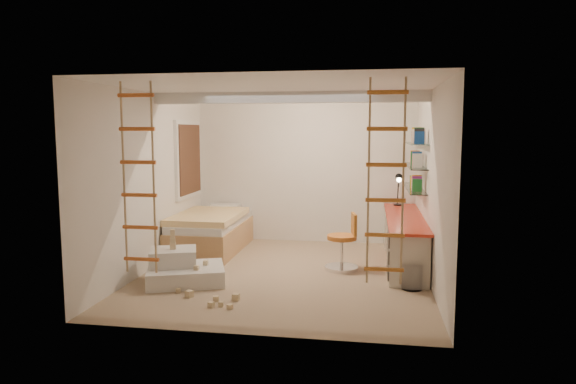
% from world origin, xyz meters
% --- Properties ---
extents(floor, '(4.50, 4.50, 0.00)m').
position_xyz_m(floor, '(0.00, 0.00, 0.00)').
color(floor, tan).
rests_on(floor, ground).
extents(ceiling_beam, '(4.00, 0.18, 0.16)m').
position_xyz_m(ceiling_beam, '(0.00, 0.30, 2.52)').
color(ceiling_beam, white).
rests_on(ceiling_beam, ceiling).
extents(window_frame, '(0.06, 1.15, 1.35)m').
position_xyz_m(window_frame, '(-1.97, 1.50, 1.55)').
color(window_frame, white).
rests_on(window_frame, wall_left).
extents(window_blind, '(0.02, 1.00, 1.20)m').
position_xyz_m(window_blind, '(-1.93, 1.50, 1.55)').
color(window_blind, '#4C2D1E').
rests_on(window_blind, window_frame).
extents(rope_ladder_left, '(0.41, 0.04, 2.13)m').
position_xyz_m(rope_ladder_left, '(-1.35, -1.75, 1.52)').
color(rope_ladder_left, '#CB5922').
rests_on(rope_ladder_left, ceiling).
extents(rope_ladder_right, '(0.41, 0.04, 2.13)m').
position_xyz_m(rope_ladder_right, '(1.35, -1.75, 1.52)').
color(rope_ladder_right, '#BF7220').
rests_on(rope_ladder_right, ceiling).
extents(waste_bin, '(0.26, 0.26, 0.33)m').
position_xyz_m(waste_bin, '(1.75, -0.44, 0.16)').
color(waste_bin, white).
rests_on(waste_bin, floor).
extents(desk, '(0.56, 2.80, 0.75)m').
position_xyz_m(desk, '(1.72, 0.86, 0.40)').
color(desk, red).
rests_on(desk, floor).
extents(shelves, '(0.25, 1.80, 0.71)m').
position_xyz_m(shelves, '(1.87, 1.13, 1.50)').
color(shelves, white).
rests_on(shelves, wall_right).
extents(bed, '(1.02, 2.00, 0.69)m').
position_xyz_m(bed, '(-1.48, 1.23, 0.33)').
color(bed, '#AD7F51').
rests_on(bed, floor).
extents(task_lamp, '(0.14, 0.36, 0.57)m').
position_xyz_m(task_lamp, '(1.67, 1.82, 1.14)').
color(task_lamp, black).
rests_on(task_lamp, desk).
extents(swivel_chair, '(0.58, 0.58, 0.84)m').
position_xyz_m(swivel_chair, '(0.82, 0.36, 0.31)').
color(swivel_chair, '#C16825').
rests_on(swivel_chair, floor).
extents(play_platform, '(1.21, 1.08, 0.45)m').
position_xyz_m(play_platform, '(-1.30, -0.63, 0.17)').
color(play_platform, silver).
rests_on(play_platform, floor).
extents(toy_blocks, '(1.17, 1.09, 0.72)m').
position_xyz_m(toy_blocks, '(-0.98, -1.02, 0.22)').
color(toy_blocks, '#CCB284').
rests_on(toy_blocks, floor).
extents(books, '(0.14, 0.64, 0.92)m').
position_xyz_m(books, '(1.87, 1.13, 1.62)').
color(books, '#1E722D').
rests_on(books, shelves).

